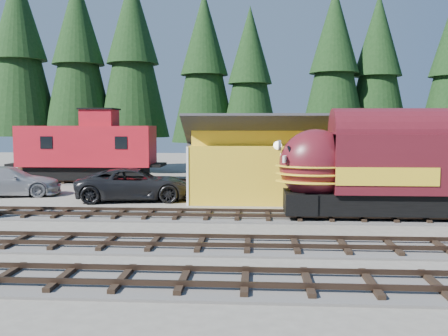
# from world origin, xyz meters

# --- Properties ---
(ground) EXTENTS (120.00, 120.00, 0.00)m
(ground) POSITION_xyz_m (0.00, 0.00, 0.00)
(ground) COLOR #6B665B
(ground) RESTS_ON ground
(track_spur) EXTENTS (32.00, 3.20, 0.33)m
(track_spur) POSITION_xyz_m (-10.00, 18.00, 0.06)
(track_spur) COLOR #4C4947
(track_spur) RESTS_ON ground
(depot) EXTENTS (12.80, 7.00, 5.30)m
(depot) POSITION_xyz_m (-0.00, 10.50, 2.96)
(depot) COLOR gold
(depot) RESTS_ON ground
(conifer_backdrop) EXTENTS (78.57, 23.71, 17.30)m
(conifer_backdrop) POSITION_xyz_m (4.64, 24.43, 10.27)
(conifer_backdrop) COLOR black
(conifer_backdrop) RESTS_ON ground
(locomotive) EXTENTS (15.07, 3.00, 4.10)m
(locomotive) POSITION_xyz_m (6.14, 4.00, 2.42)
(locomotive) COLOR black
(locomotive) RESTS_ON ground
(caboose) EXTENTS (10.53, 3.05, 5.47)m
(caboose) POSITION_xyz_m (-15.38, 18.00, 2.70)
(caboose) COLOR black
(caboose) RESTS_ON ground
(pickup_truck_a) EXTENTS (7.57, 4.41, 1.98)m
(pickup_truck_a) POSITION_xyz_m (-9.49, 9.38, 0.99)
(pickup_truck_a) COLOR black
(pickup_truck_a) RESTS_ON ground
(pickup_truck_b) EXTENTS (7.09, 4.16, 1.93)m
(pickup_truck_b) POSITION_xyz_m (-18.25, 10.67, 0.96)
(pickup_truck_b) COLOR #A0A1A7
(pickup_truck_b) RESTS_ON ground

